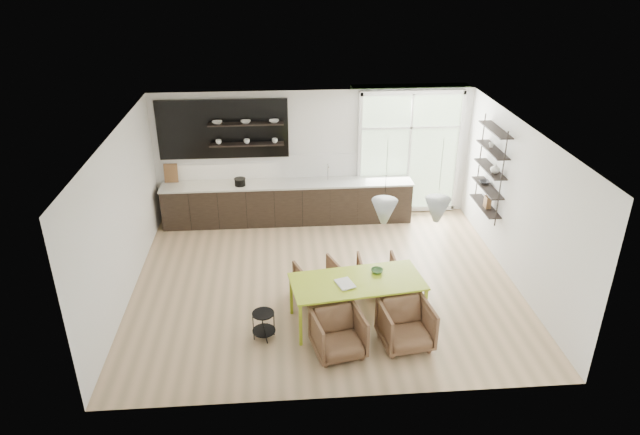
{
  "coord_description": "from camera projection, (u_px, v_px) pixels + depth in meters",
  "views": [
    {
      "loc": [
        -0.79,
        -9.01,
        5.68
      ],
      "look_at": [
        -0.04,
        0.6,
        1.05
      ],
      "focal_mm": 32.0,
      "sensor_mm": 36.0,
      "label": 1
    }
  ],
  "objects": [
    {
      "name": "armchair_back_right",
      "position": [
        377.0,
        273.0,
        10.32
      ],
      "size": [
        0.67,
        0.69,
        0.62
      ],
      "primitive_type": "imported",
      "rotation": [
        0.0,
        0.0,
        3.14
      ],
      "color": "brown",
      "rests_on": "ground"
    },
    {
      "name": "table_bowl",
      "position": [
        377.0,
        271.0,
        9.41
      ],
      "size": [
        0.21,
        0.21,
        0.06
      ],
      "primitive_type": "imported",
      "rotation": [
        0.0,
        0.0,
        -0.07
      ],
      "color": "#45713F",
      "rests_on": "dining_table"
    },
    {
      "name": "armchair_front_right",
      "position": [
        406.0,
        325.0,
        8.83
      ],
      "size": [
        0.86,
        0.88,
        0.72
      ],
      "primitive_type": "imported",
      "rotation": [
        0.0,
        0.0,
        0.14
      ],
      "color": "brown",
      "rests_on": "ground"
    },
    {
      "name": "right_shelving",
      "position": [
        490.0,
        172.0,
        11.19
      ],
      "size": [
        0.26,
        1.22,
        1.9
      ],
      "color": "black",
      "rests_on": "ground"
    },
    {
      "name": "wire_stool",
      "position": [
        264.0,
        322.0,
        9.0
      ],
      "size": [
        0.37,
        0.37,
        0.47
      ],
      "rotation": [
        0.0,
        0.0,
        0.11
      ],
      "color": "black",
      "rests_on": "ground"
    },
    {
      "name": "room",
      "position": [
        350.0,
        186.0,
        11.01
      ],
      "size": [
        7.02,
        6.01,
        2.91
      ],
      "color": "tan",
      "rests_on": "ground"
    },
    {
      "name": "kitchen_run",
      "position": [
        284.0,
        197.0,
        12.73
      ],
      "size": [
        5.54,
        0.69,
        2.75
      ],
      "color": "black",
      "rests_on": "ground"
    },
    {
      "name": "dining_table",
      "position": [
        357.0,
        284.0,
        9.22
      ],
      "size": [
        2.25,
        1.24,
        0.78
      ],
      "rotation": [
        0.0,
        0.0,
        0.14
      ],
      "color": "#ACC723",
      "rests_on": "ground"
    },
    {
      "name": "table_book",
      "position": [
        338.0,
        286.0,
        9.04
      ],
      "size": [
        0.34,
        0.4,
        0.03
      ],
      "primitive_type": "imported",
      "rotation": [
        0.0,
        0.0,
        0.31
      ],
      "color": "white",
      "rests_on": "dining_table"
    },
    {
      "name": "armchair_back_left",
      "position": [
        318.0,
        281.0,
        10.04
      ],
      "size": [
        0.91,
        0.92,
        0.66
      ],
      "primitive_type": "imported",
      "rotation": [
        0.0,
        0.0,
        3.48
      ],
      "color": "brown",
      "rests_on": "ground"
    },
    {
      "name": "armchair_front_left",
      "position": [
        338.0,
        334.0,
        8.65
      ],
      "size": [
        0.89,
        0.91,
        0.69
      ],
      "primitive_type": "imported",
      "rotation": [
        0.0,
        0.0,
        0.22
      ],
      "color": "brown",
      "rests_on": "ground"
    }
  ]
}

